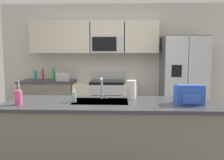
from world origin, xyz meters
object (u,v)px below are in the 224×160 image
(bottle_green, at_px, (53,74))
(soap_dispenser, at_px, (74,97))
(sink_faucet, at_px, (102,86))
(bottle_teal, at_px, (35,75))
(pepper_mill, at_px, (43,74))
(paper_towel_roll, at_px, (131,89))
(refrigerator, at_px, (183,80))
(toaster, at_px, (63,76))
(backpack, at_px, (189,94))
(drink_cup_pink, at_px, (19,97))
(range_oven, at_px, (106,101))

(bottle_green, distance_m, soap_dispenser, 2.44)
(sink_faucet, bearing_deg, bottle_teal, 128.34)
(pepper_mill, xyz_separation_m, paper_towel_roll, (1.87, -2.02, -0.01))
(refrigerator, relative_size, bottle_green, 6.28)
(toaster, distance_m, backpack, 3.09)
(toaster, bearing_deg, backpack, -48.00)
(toaster, xyz_separation_m, soap_dispenser, (0.69, -2.25, -0.02))
(refrigerator, distance_m, soap_dispenser, 2.92)
(toaster, distance_m, pepper_mill, 0.47)
(bottle_teal, bearing_deg, drink_cup_pink, -74.00)
(paper_towel_roll, bearing_deg, soap_dispenser, -158.77)
(pepper_mill, height_order, soap_dispenser, pepper_mill)
(sink_faucet, height_order, backpack, sink_faucet)
(pepper_mill, relative_size, paper_towel_roll, 1.07)
(range_oven, xyz_separation_m, soap_dispenser, (-0.23, -2.30, 0.53))
(paper_towel_roll, height_order, backpack, paper_towel_roll)
(pepper_mill, xyz_separation_m, backpack, (2.53, -2.34, -0.01))
(bottle_green, height_order, paper_towel_roll, bottle_green)
(toaster, bearing_deg, bottle_green, 175.96)
(bottle_green, bearing_deg, refrigerator, -0.71)
(sink_faucet, relative_size, backpack, 0.88)
(toaster, distance_m, sink_faucet, 2.27)
(refrigerator, bearing_deg, bottle_teal, 178.68)
(drink_cup_pink, height_order, paper_towel_roll, drink_cup_pink)
(bottle_teal, distance_m, soap_dispenser, 2.66)
(refrigerator, relative_size, pepper_mill, 7.18)
(range_oven, relative_size, bottle_green, 4.62)
(drink_cup_pink, bearing_deg, bottle_teal, 106.00)
(range_oven, distance_m, bottle_green, 1.29)
(bottle_green, xyz_separation_m, soap_dispenser, (0.91, -2.26, -0.08))
(sink_faucet, xyz_separation_m, soap_dispenser, (-0.33, -0.22, -0.10))
(paper_towel_roll, distance_m, backpack, 0.74)
(bottle_teal, relative_size, soap_dispenser, 1.28)
(refrigerator, relative_size, paper_towel_roll, 7.71)
(sink_faucet, bearing_deg, toaster, 116.59)
(soap_dispenser, distance_m, backpack, 1.38)
(range_oven, height_order, bottle_green, bottle_green)
(bottle_green, bearing_deg, bottle_teal, 174.57)
(toaster, xyz_separation_m, sink_faucet, (1.02, -2.03, 0.08))
(toaster, bearing_deg, sink_faucet, -63.41)
(range_oven, distance_m, pepper_mill, 1.50)
(backpack, bearing_deg, soap_dispenser, 178.12)
(paper_towel_roll, bearing_deg, drink_cup_pink, -161.64)
(range_oven, height_order, soap_dispenser, range_oven)
(range_oven, height_order, backpack, backpack)
(sink_faucet, height_order, drink_cup_pink, drink_cup_pink)
(toaster, bearing_deg, refrigerator, -0.43)
(refrigerator, relative_size, backpack, 5.78)
(bottle_green, distance_m, sink_faucet, 2.39)
(range_oven, height_order, drink_cup_pink, drink_cup_pink)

